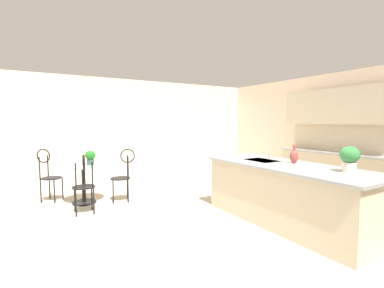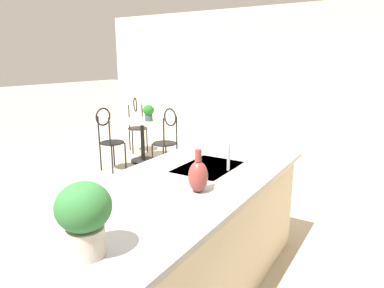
# 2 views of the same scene
# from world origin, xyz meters

# --- Properties ---
(ground_plane) EXTENTS (40.00, 40.00, 0.00)m
(ground_plane) POSITION_xyz_m (0.00, 0.00, 0.00)
(ground_plane) COLOR #B2A893
(wall_back) EXTENTS (9.00, 0.12, 2.70)m
(wall_back) POSITION_xyz_m (0.00, 3.66, 1.35)
(wall_back) COLOR beige
(wall_back) RESTS_ON ground
(wall_left_window) EXTENTS (0.12, 7.80, 2.70)m
(wall_left_window) POSITION_xyz_m (-4.26, 0.00, 1.35)
(wall_left_window) COLOR beige
(wall_left_window) RESTS_ON ground
(kitchen_island) EXTENTS (2.80, 1.06, 0.92)m
(kitchen_island) POSITION_xyz_m (0.30, 0.85, 0.46)
(kitchen_island) COLOR beige
(kitchen_island) RESTS_ON ground
(back_counter_run) EXTENTS (2.44, 0.64, 1.52)m
(back_counter_run) POSITION_xyz_m (-0.40, 3.21, 0.49)
(back_counter_run) COLOR beige
(back_counter_run) RESTS_ON ground
(upper_cabinet_run) EXTENTS (2.40, 0.36, 0.76)m
(upper_cabinet_run) POSITION_xyz_m (-0.40, 3.18, 1.90)
(upper_cabinet_run) COLOR beige
(upper_cabinet_run) RESTS_ON back_counter_run
(bistro_table) EXTENTS (0.80, 0.80, 0.74)m
(bistro_table) POSITION_xyz_m (-2.42, -1.67, 0.45)
(bistro_table) COLOR black
(bistro_table) RESTS_ON ground
(chair_near_window) EXTENTS (0.53, 0.53, 1.04)m
(chair_near_window) POSITION_xyz_m (-2.93, -2.24, 0.57)
(chair_near_window) COLOR black
(chair_near_window) RESTS_ON ground
(chair_by_island) EXTENTS (0.50, 0.41, 1.04)m
(chair_by_island) POSITION_xyz_m (-1.73, -1.78, 0.57)
(chair_by_island) COLOR black
(chair_by_island) RESTS_ON ground
(chair_toward_desk) EXTENTS (0.46, 0.52, 1.04)m
(chair_toward_desk) POSITION_xyz_m (-2.17, -0.97, 0.57)
(chair_toward_desk) COLOR black
(chair_toward_desk) RESTS_ON ground
(sink_faucet) EXTENTS (0.02, 0.02, 0.22)m
(sink_faucet) POSITION_xyz_m (-0.25, 1.03, 1.03)
(sink_faucet) COLOR #B2B5BA
(sink_faucet) RESTS_ON kitchen_island
(potted_plant_on_table) EXTENTS (0.19, 0.19, 0.27)m
(potted_plant_on_table) POSITION_xyz_m (-2.43, -1.53, 0.89)
(potted_plant_on_table) COLOR #385147
(potted_plant_on_table) RESTS_ON bistro_table
(potted_plant_counter_far) EXTENTS (0.24, 0.24, 0.34)m
(potted_plant_counter_far) POSITION_xyz_m (1.15, 1.02, 1.12)
(potted_plant_counter_far) COLOR beige
(potted_plant_counter_far) RESTS_ON kitchen_island
(vase_on_counter) EXTENTS (0.13, 0.13, 0.29)m
(vase_on_counter) POSITION_xyz_m (0.25, 1.06, 1.03)
(vase_on_counter) COLOR #993D38
(vase_on_counter) RESTS_ON kitchen_island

